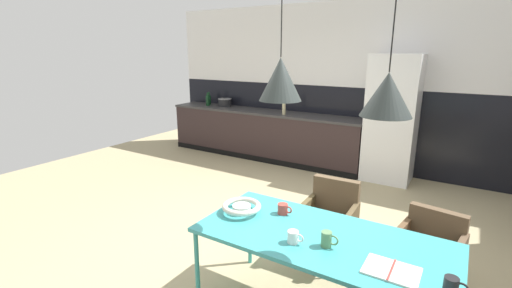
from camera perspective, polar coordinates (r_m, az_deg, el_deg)
The scene contains 20 objects.
ground_plane at distance 3.97m, azimuth 1.41°, elevation -15.48°, with size 9.69×9.69×0.00m, color tan.
back_wall_splashback_dark at distance 6.39m, azimuth 15.47°, elevation 2.57°, with size 7.45×0.12×1.41m, color black.
back_wall_panel_upper at distance 6.26m, azimuth 16.39°, elevation 15.27°, with size 7.45×0.12×1.41m, color white.
kitchen_counter at distance 6.76m, azimuth 1.06°, elevation 1.59°, with size 3.92×0.63×0.91m.
refrigerator_column at distance 5.84m, azimuth 21.15°, elevation 3.77°, with size 0.73×0.60×1.97m, color silver.
dining_table at distance 2.66m, azimuth 10.63°, elevation -15.27°, with size 1.80×0.84×0.73m.
armchair_corner_seat at distance 3.56m, azimuth 12.14°, elevation -10.34°, with size 0.50×0.48×0.79m.
armchair_head_of_table at distance 3.35m, azimuth 26.56°, elevation -13.93°, with size 0.55×0.54×0.72m.
fruit_bowl at distance 2.91m, azimuth -2.35°, elevation -10.17°, with size 0.32×0.32×0.08m.
open_book at distance 2.38m, azimuth 21.13°, elevation -18.62°, with size 0.32×0.24×0.02m.
mug_short_terracotta at distance 2.51m, azimuth 6.10°, elevation -14.78°, with size 0.12×0.08×0.09m.
mug_white_ceramic at distance 2.90m, azimuth 4.43°, elevation -10.45°, with size 0.12×0.08×0.08m.
mug_tall_blue at distance 2.30m, azimuth 29.18°, elevation -19.53°, with size 0.12×0.08×0.11m.
mug_dark_espresso at distance 2.50m, azimuth 11.46°, elevation -14.91°, with size 0.12×0.07×0.11m.
cooking_pot at distance 7.27m, azimuth -5.09°, elevation 6.75°, with size 0.27×0.27×0.18m.
bottle_vinegar_dark at distance 7.38m, azimuth -7.86°, elevation 7.07°, with size 0.07×0.07×0.27m.
bottle_spice_small at distance 6.29m, azimuth 4.55°, elevation 5.95°, with size 0.06×0.06×0.31m.
bottle_wine_green at distance 7.55m, azimuth -7.61°, elevation 7.16°, with size 0.08×0.08×0.26m.
pendant_lamp_over_table_near at distance 2.46m, azimuth 4.01°, elevation 10.47°, with size 0.30×0.30×1.10m.
pendant_lamp_over_table_far at distance 2.18m, azimuth 20.51°, elevation 7.55°, with size 0.30×0.30×1.13m.
Camera 1 is at (1.73, -2.96, 2.01)m, focal length 24.64 mm.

